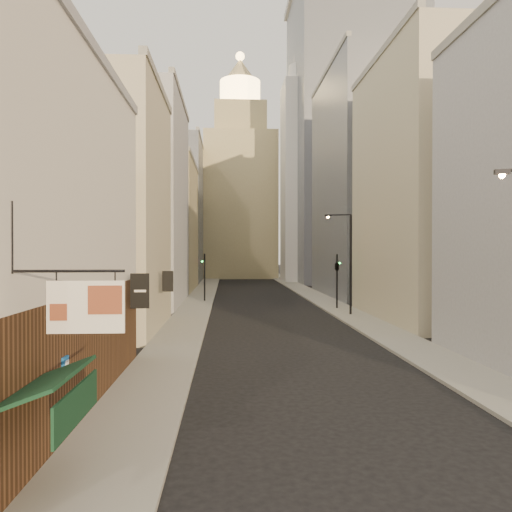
# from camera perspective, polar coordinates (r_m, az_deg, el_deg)

# --- Properties ---
(sidewalk_left) EXTENTS (3.00, 140.00, 0.15)m
(sidewalk_left) POSITION_cam_1_polar(r_m,az_deg,el_deg) (62.83, -5.99, -4.18)
(sidewalk_left) COLOR gray
(sidewalk_left) RESTS_ON ground
(sidewalk_right) EXTENTS (3.00, 140.00, 0.15)m
(sidewalk_right) POSITION_cam_1_polar(r_m,az_deg,el_deg) (63.56, 5.83, -4.12)
(sidewalk_right) COLOR gray
(sidewalk_right) RESTS_ON ground
(left_bldg_beige) EXTENTS (8.00, 12.00, 16.00)m
(left_bldg_beige) POSITION_cam_1_polar(r_m,az_deg,el_deg) (34.69, -17.44, 5.01)
(left_bldg_beige) COLOR #B8AE8C
(left_bldg_beige) RESTS_ON ground
(left_bldg_grey) EXTENTS (8.00, 16.00, 20.00)m
(left_bldg_grey) POSITION_cam_1_polar(r_m,az_deg,el_deg) (50.47, -12.98, 5.92)
(left_bldg_grey) COLOR gray
(left_bldg_grey) RESTS_ON ground
(left_bldg_tan) EXTENTS (8.00, 18.00, 17.00)m
(left_bldg_tan) POSITION_cam_1_polar(r_m,az_deg,el_deg) (68.14, -10.43, 3.28)
(left_bldg_tan) COLOR tan
(left_bldg_tan) RESTS_ON ground
(left_bldg_wingrid) EXTENTS (8.00, 20.00, 24.00)m
(left_bldg_wingrid) POSITION_cam_1_polar(r_m,az_deg,el_deg) (88.20, -8.82, 4.95)
(left_bldg_wingrid) COLOR gray
(left_bldg_wingrid) RESTS_ON ground
(right_bldg_beige) EXTENTS (8.00, 16.00, 20.00)m
(right_bldg_beige) POSITION_cam_1_polar(r_m,az_deg,el_deg) (40.91, 19.24, 7.15)
(right_bldg_beige) COLOR #B8AE8C
(right_bldg_beige) RESTS_ON ground
(right_bldg_wingrid) EXTENTS (8.00, 20.00, 26.00)m
(right_bldg_wingrid) POSITION_cam_1_polar(r_m,az_deg,el_deg) (60.10, 11.85, 7.94)
(right_bldg_wingrid) COLOR gray
(right_bldg_wingrid) RESTS_ON ground
(highrise) EXTENTS (21.00, 23.00, 51.20)m
(highrise) POSITION_cam_1_polar(r_m,az_deg,el_deg) (90.53, 10.87, 13.59)
(highrise) COLOR gray
(highrise) RESTS_ON ground
(clock_tower) EXTENTS (14.00, 14.00, 44.90)m
(clock_tower) POSITION_cam_1_polar(r_m,az_deg,el_deg) (100.33, -1.83, 7.67)
(clock_tower) COLOR tan
(clock_tower) RESTS_ON ground
(white_tower) EXTENTS (8.00, 8.00, 41.50)m
(white_tower) POSITION_cam_1_polar(r_m,az_deg,el_deg) (87.62, 5.72, 9.33)
(white_tower) COLOR silver
(white_tower) RESTS_ON ground
(streetlamp_mid) EXTENTS (2.13, 0.74, 8.31)m
(streetlamp_mid) POSITION_cam_1_polar(r_m,az_deg,el_deg) (41.22, 10.47, -0.20)
(streetlamp_mid) COLOR black
(streetlamp_mid) RESTS_ON ground
(traffic_light_left) EXTENTS (0.60, 0.54, 5.00)m
(traffic_light_left) POSITION_cam_1_polar(r_m,az_deg,el_deg) (51.74, -5.90, -1.33)
(traffic_light_left) COLOR black
(traffic_light_left) RESTS_ON ground
(traffic_light_right) EXTENTS (0.69, 0.69, 5.00)m
(traffic_light_right) POSITION_cam_1_polar(r_m,az_deg,el_deg) (45.49, 9.24, -1.22)
(traffic_light_right) COLOR black
(traffic_light_right) RESTS_ON ground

